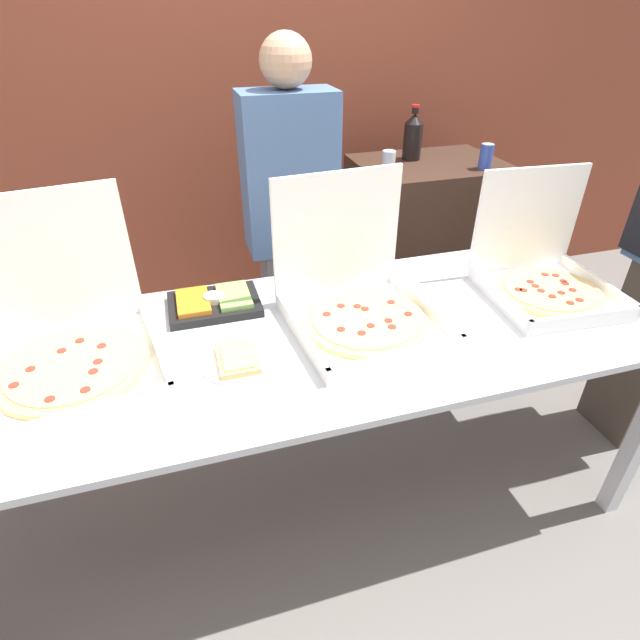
# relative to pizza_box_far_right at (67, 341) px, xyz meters

# --- Properties ---
(ground_plane) EXTENTS (16.00, 16.00, 0.00)m
(ground_plane) POSITION_rel_pizza_box_far_right_xyz_m (0.77, -0.05, -0.93)
(ground_plane) COLOR slate
(brick_wall_behind) EXTENTS (10.00, 0.06, 2.80)m
(brick_wall_behind) POSITION_rel_pizza_box_far_right_xyz_m (0.77, 1.65, 0.47)
(brick_wall_behind) COLOR brown
(brick_wall_behind) RESTS_ON ground_plane
(buffet_table) EXTENTS (2.37, 0.88, 0.85)m
(buffet_table) POSITION_rel_pizza_box_far_right_xyz_m (0.77, -0.05, -0.18)
(buffet_table) COLOR silver
(buffet_table) RESTS_ON ground_plane
(pizza_box_far_right) EXTENTS (0.57, 0.58, 0.49)m
(pizza_box_far_right) POSITION_rel_pizza_box_far_right_xyz_m (0.00, 0.00, 0.00)
(pizza_box_far_right) COLOR white
(pizza_box_far_right) RESTS_ON buffet_table
(pizza_box_near_right) EXTENTS (0.51, 0.53, 0.47)m
(pizza_box_near_right) POSITION_rel_pizza_box_far_right_xyz_m (0.92, -0.01, -0.00)
(pizza_box_near_right) COLOR white
(pizza_box_near_right) RESTS_ON buffet_table
(pizza_box_near_left) EXTENTS (0.46, 0.48, 0.43)m
(pizza_box_near_left) POSITION_rel_pizza_box_far_right_xyz_m (1.65, -0.02, -0.01)
(pizza_box_near_left) COLOR white
(pizza_box_near_left) RESTS_ON buffet_table
(paper_plate_front_right) EXTENTS (0.23, 0.23, 0.03)m
(paper_plate_front_right) POSITION_rel_pizza_box_far_right_xyz_m (0.48, -0.14, -0.07)
(paper_plate_front_right) COLOR white
(paper_plate_front_right) RESTS_ON buffet_table
(veggie_tray) EXTENTS (0.32, 0.23, 0.05)m
(veggie_tray) POSITION_rel_pizza_box_far_right_xyz_m (0.45, 0.21, -0.06)
(veggie_tray) COLOR black
(veggie_tray) RESTS_ON buffet_table
(sideboard_podium) EXTENTS (0.78, 0.59, 1.05)m
(sideboard_podium) POSITION_rel_pizza_box_far_right_xyz_m (1.71, 1.03, -0.40)
(sideboard_podium) COLOR #382319
(sideboard_podium) RESTS_ON ground_plane
(soda_bottle) EXTENTS (0.10, 0.10, 0.28)m
(soda_bottle) POSITION_rel_pizza_box_far_right_xyz_m (1.64, 1.11, 0.24)
(soda_bottle) COLOR black
(soda_bottle) RESTS_ON sideboard_podium
(soda_can_silver) EXTENTS (0.07, 0.07, 0.12)m
(soda_can_silver) POSITION_rel_pizza_box_far_right_xyz_m (1.39, 0.86, 0.19)
(soda_can_silver) COLOR silver
(soda_can_silver) RESTS_ON sideboard_podium
(soda_can_colored) EXTENTS (0.07, 0.07, 0.12)m
(soda_can_colored) POSITION_rel_pizza_box_far_right_xyz_m (1.92, 0.84, 0.19)
(soda_can_colored) COLOR #334CB2
(soda_can_colored) RESTS_ON sideboard_podium
(person_guest_plaid) EXTENTS (0.40, 0.22, 1.69)m
(person_guest_plaid) POSITION_rel_pizza_box_far_right_xyz_m (0.86, 0.72, -0.05)
(person_guest_plaid) COLOR slate
(person_guest_plaid) RESTS_ON ground_plane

